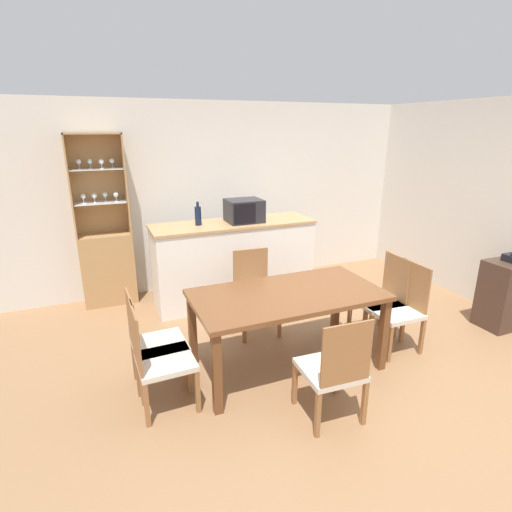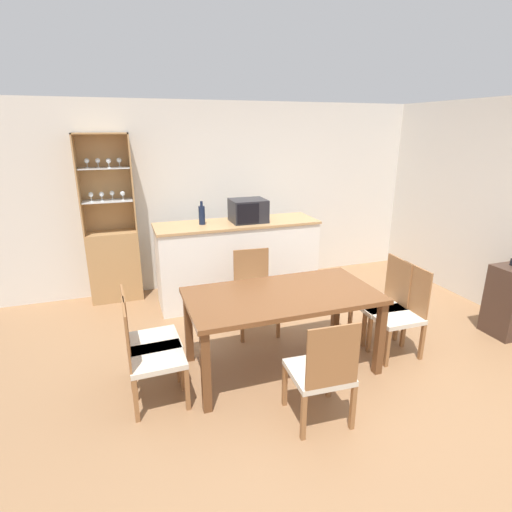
{
  "view_description": "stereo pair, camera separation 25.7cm",
  "coord_description": "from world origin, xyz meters",
  "px_view_note": "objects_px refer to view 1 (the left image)",
  "views": [
    {
      "loc": [
        -1.99,
        -2.78,
        2.2
      ],
      "look_at": [
        -0.4,
        1.06,
        0.86
      ],
      "focal_mm": 28.0,
      "sensor_mm": 36.0,
      "label": 1
    },
    {
      "loc": [
        -1.75,
        -2.87,
        2.2
      ],
      "look_at": [
        -0.4,
        1.06,
        0.86
      ],
      "focal_mm": 28.0,
      "sensor_mm": 36.0,
      "label": 2
    }
  ],
  "objects_px": {
    "dining_chair_head_near": "(333,369)",
    "microwave": "(244,211)",
    "display_cabinet": "(107,255)",
    "side_cabinet": "(507,294)",
    "dining_table": "(287,301)",
    "dining_chair_side_right_far": "(382,299)",
    "dining_chair_side_left_far": "(153,343)",
    "dining_chair_side_left_near": "(159,359)",
    "dining_chair_head_far": "(255,293)",
    "wine_bottle": "(198,215)",
    "dining_chair_side_right_near": "(399,309)"
  },
  "relations": [
    {
      "from": "dining_chair_head_far",
      "to": "wine_bottle",
      "type": "relative_size",
      "value": 3.14
    },
    {
      "from": "dining_chair_side_left_near",
      "to": "display_cabinet",
      "type": "bearing_deg",
      "value": -175.59
    },
    {
      "from": "wine_bottle",
      "to": "display_cabinet",
      "type": "bearing_deg",
      "value": 154.45
    },
    {
      "from": "dining_chair_side_left_near",
      "to": "microwave",
      "type": "xyz_separation_m",
      "value": [
        1.43,
        1.8,
        0.76
      ]
    },
    {
      "from": "wine_bottle",
      "to": "side_cabinet",
      "type": "bearing_deg",
      "value": -32.03
    },
    {
      "from": "dining_chair_head_near",
      "to": "dining_chair_head_far",
      "type": "bearing_deg",
      "value": 92.75
    },
    {
      "from": "dining_chair_head_near",
      "to": "side_cabinet",
      "type": "height_order",
      "value": "dining_chair_head_near"
    },
    {
      "from": "dining_chair_side_left_far",
      "to": "display_cabinet",
      "type": "bearing_deg",
      "value": -175.67
    },
    {
      "from": "microwave",
      "to": "dining_chair_side_right_far",
      "type": "bearing_deg",
      "value": -56.85
    },
    {
      "from": "dining_chair_head_far",
      "to": "microwave",
      "type": "bearing_deg",
      "value": -99.04
    },
    {
      "from": "dining_table",
      "to": "dining_chair_side_right_near",
      "type": "height_order",
      "value": "dining_chair_side_right_near"
    },
    {
      "from": "dining_chair_side_right_near",
      "to": "dining_chair_side_right_far",
      "type": "bearing_deg",
      "value": 0.85
    },
    {
      "from": "dining_chair_head_far",
      "to": "dining_chair_side_right_near",
      "type": "relative_size",
      "value": 1.0
    },
    {
      "from": "dining_chair_head_far",
      "to": "side_cabinet",
      "type": "relative_size",
      "value": 1.16
    },
    {
      "from": "wine_bottle",
      "to": "dining_chair_side_right_far",
      "type": "bearing_deg",
      "value": -44.69
    },
    {
      "from": "dining_chair_side_left_near",
      "to": "microwave",
      "type": "distance_m",
      "value": 2.42
    },
    {
      "from": "dining_chair_side_left_far",
      "to": "wine_bottle",
      "type": "relative_size",
      "value": 3.14
    },
    {
      "from": "microwave",
      "to": "side_cabinet",
      "type": "bearing_deg",
      "value": -37.14
    },
    {
      "from": "dining_chair_side_right_far",
      "to": "side_cabinet",
      "type": "height_order",
      "value": "dining_chair_side_right_far"
    },
    {
      "from": "display_cabinet",
      "to": "wine_bottle",
      "type": "relative_size",
      "value": 7.42
    },
    {
      "from": "dining_chair_side_right_far",
      "to": "wine_bottle",
      "type": "distance_m",
      "value": 2.35
    },
    {
      "from": "dining_chair_side_left_near",
      "to": "microwave",
      "type": "bearing_deg",
      "value": 140.04
    },
    {
      "from": "dining_chair_side_left_far",
      "to": "dining_chair_side_left_near",
      "type": "relative_size",
      "value": 1.0
    },
    {
      "from": "display_cabinet",
      "to": "side_cabinet",
      "type": "relative_size",
      "value": 2.74
    },
    {
      "from": "dining_chair_side_left_far",
      "to": "dining_table",
      "type": "bearing_deg",
      "value": 81.2
    },
    {
      "from": "microwave",
      "to": "dining_chair_head_far",
      "type": "bearing_deg",
      "value": -103.56
    },
    {
      "from": "dining_table",
      "to": "dining_chair_head_near",
      "type": "xyz_separation_m",
      "value": [
        -0.0,
        -0.8,
        -0.23
      ]
    },
    {
      "from": "dining_table",
      "to": "dining_chair_side_right_far",
      "type": "relative_size",
      "value": 1.92
    },
    {
      "from": "dining_chair_side_right_far",
      "to": "side_cabinet",
      "type": "bearing_deg",
      "value": -99.9
    },
    {
      "from": "dining_table",
      "to": "dining_chair_head_far",
      "type": "xyz_separation_m",
      "value": [
        0.0,
        0.8,
        -0.23
      ]
    },
    {
      "from": "dining_chair_head_near",
      "to": "wine_bottle",
      "type": "relative_size",
      "value": 3.14
    },
    {
      "from": "dining_chair_head_near",
      "to": "microwave",
      "type": "height_order",
      "value": "microwave"
    },
    {
      "from": "microwave",
      "to": "display_cabinet",
      "type": "bearing_deg",
      "value": 161.51
    },
    {
      "from": "dining_chair_head_far",
      "to": "wine_bottle",
      "type": "bearing_deg",
      "value": -62.76
    },
    {
      "from": "display_cabinet",
      "to": "side_cabinet",
      "type": "distance_m",
      "value": 4.83
    },
    {
      "from": "wine_bottle",
      "to": "dining_table",
      "type": "bearing_deg",
      "value": -77.58
    },
    {
      "from": "display_cabinet",
      "to": "dining_chair_side_left_near",
      "type": "distance_m",
      "value": 2.38
    },
    {
      "from": "dining_chair_side_right_near",
      "to": "microwave",
      "type": "relative_size",
      "value": 2.06
    },
    {
      "from": "dining_table",
      "to": "dining_chair_side_right_far",
      "type": "distance_m",
      "value": 1.24
    },
    {
      "from": "dining_chair_side_right_far",
      "to": "dining_chair_side_right_near",
      "type": "height_order",
      "value": "same"
    },
    {
      "from": "wine_bottle",
      "to": "microwave",
      "type": "bearing_deg",
      "value": -3.94
    },
    {
      "from": "dining_chair_head_near",
      "to": "dining_chair_side_right_near",
      "type": "bearing_deg",
      "value": 31.51
    },
    {
      "from": "dining_chair_head_far",
      "to": "microwave",
      "type": "distance_m",
      "value": 1.17
    },
    {
      "from": "dining_table",
      "to": "microwave",
      "type": "xyz_separation_m",
      "value": [
        0.21,
        1.66,
        0.52
      ]
    },
    {
      "from": "dining_chair_head_near",
      "to": "side_cabinet",
      "type": "relative_size",
      "value": 1.16
    },
    {
      "from": "dining_chair_head_near",
      "to": "dining_chair_head_far",
      "type": "relative_size",
      "value": 1.0
    },
    {
      "from": "side_cabinet",
      "to": "dining_chair_head_near",
      "type": "bearing_deg",
      "value": -167.92
    },
    {
      "from": "dining_chair_side_left_near",
      "to": "dining_chair_head_far",
      "type": "distance_m",
      "value": 1.54
    },
    {
      "from": "dining_chair_side_left_far",
      "to": "microwave",
      "type": "xyz_separation_m",
      "value": [
        1.43,
        1.53,
        0.76
      ]
    },
    {
      "from": "dining_chair_side_left_far",
      "to": "dining_chair_head_near",
      "type": "height_order",
      "value": "same"
    }
  ]
}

